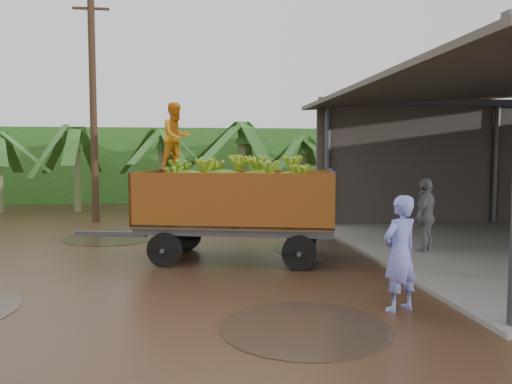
# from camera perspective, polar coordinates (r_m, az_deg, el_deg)

# --- Properties ---
(ground) EXTENTS (100.00, 100.00, 0.00)m
(ground) POSITION_cam_1_polar(r_m,az_deg,el_deg) (9.98, -13.53, -9.25)
(ground) COLOR black
(ground) RESTS_ON ground
(hedge_north) EXTENTS (22.00, 3.00, 3.60)m
(hedge_north) POSITION_cam_1_polar(r_m,az_deg,el_deg) (25.84, -14.04, 3.03)
(hedge_north) COLOR #2D661E
(hedge_north) RESTS_ON ground
(banana_trailer) EXTENTS (5.94, 2.99, 3.50)m
(banana_trailer) POSITION_cam_1_polar(r_m,az_deg,el_deg) (10.98, -2.35, -1.09)
(banana_trailer) COLOR #A15717
(banana_trailer) RESTS_ON ground
(man_blue) EXTENTS (0.74, 0.63, 1.72)m
(man_blue) POSITION_cam_1_polar(r_m,az_deg,el_deg) (7.72, 16.12, -6.75)
(man_blue) COLOR #777ED9
(man_blue) RESTS_ON ground
(man_grey) EXTENTS (1.05, 1.03, 1.77)m
(man_grey) POSITION_cam_1_polar(r_m,az_deg,el_deg) (12.20, 18.83, -2.67)
(man_grey) COLOR slate
(man_grey) RESTS_ON ground
(utility_pole) EXTENTS (1.20, 0.24, 7.77)m
(utility_pole) POSITION_cam_1_polar(r_m,az_deg,el_deg) (18.01, -18.10, 9.26)
(utility_pole) COLOR #47301E
(utility_pole) RESTS_ON ground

